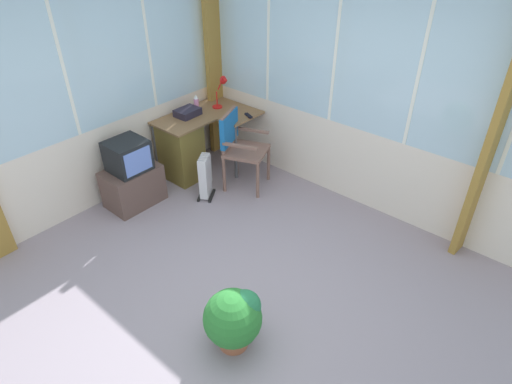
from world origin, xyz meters
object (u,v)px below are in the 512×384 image
object	(u,v)px
space_heater	(206,176)
potted_plant	(234,318)
desk	(184,147)
desk_lamp	(223,87)
tv_on_stand	(132,176)
spray_bottle	(196,103)
tv_remote	(249,116)
paper_tray	(188,112)
wooden_armchair	(237,140)

from	to	relation	value
space_heater	potted_plant	xyz separation A→B (m)	(-1.37, -1.75, 0.03)
potted_plant	desk	bearing A→B (deg)	56.56
desk_lamp	tv_on_stand	distance (m)	1.66
desk	spray_bottle	xyz separation A→B (m)	(0.37, 0.11, 0.46)
tv_on_stand	potted_plant	size ratio (longest dim) A/B	1.50
tv_remote	paper_tray	distance (m)	0.78
wooden_armchair	space_heater	bearing A→B (deg)	166.35
desk_lamp	wooden_armchair	xyz separation A→B (m)	(-0.39, -0.59, -0.42)
desk_lamp	wooden_armchair	size ratio (longest dim) A/B	0.43
space_heater	wooden_armchair	bearing A→B (deg)	-13.65
desk_lamp	tv_remote	xyz separation A→B (m)	(-0.02, -0.46, -0.27)
desk	spray_bottle	distance (m)	0.60
desk	desk_lamp	world-z (taller)	desk_lamp
desk_lamp	wooden_armchair	bearing A→B (deg)	-123.88
spray_bottle	tv_on_stand	world-z (taller)	spray_bottle
paper_tray	wooden_armchair	bearing A→B (deg)	-81.14
wooden_armchair	potted_plant	xyz separation A→B (m)	(-1.82, -1.64, -0.32)
desk_lamp	tv_on_stand	size ratio (longest dim) A/B	0.50
paper_tray	wooden_armchair	size ratio (longest dim) A/B	0.31
desk_lamp	paper_tray	world-z (taller)	desk_lamp
tv_remote	tv_on_stand	distance (m)	1.63
wooden_armchair	tv_on_stand	bearing A→B (deg)	149.70
paper_tray	space_heater	world-z (taller)	paper_tray
paper_tray	wooden_armchair	xyz separation A→B (m)	(0.11, -0.74, -0.19)
desk	paper_tray	world-z (taller)	paper_tray
tv_remote	paper_tray	xyz separation A→B (m)	(-0.49, 0.61, 0.03)
potted_plant	tv_on_stand	bearing A→B (deg)	73.06
wooden_armchair	tv_on_stand	distance (m)	1.32
spray_bottle	paper_tray	distance (m)	0.20
spray_bottle	space_heater	xyz separation A→B (m)	(-0.53, -0.66, -0.60)
tv_remote	space_heater	bearing A→B (deg)	-156.54
spray_bottle	space_heater	bearing A→B (deg)	-128.47
desk_lamp	paper_tray	xyz separation A→B (m)	(-0.51, 0.15, -0.23)
space_heater	potted_plant	bearing A→B (deg)	-127.94
wooden_armchair	tv_remote	bearing A→B (deg)	19.39
paper_tray	potted_plant	size ratio (longest dim) A/B	0.54
desk	tv_on_stand	bearing A→B (deg)	-179.52
desk_lamp	tv_on_stand	bearing A→B (deg)	177.44
space_heater	tv_remote	bearing A→B (deg)	1.47
desk_lamp	tv_remote	distance (m)	0.53
space_heater	potted_plant	world-z (taller)	space_heater
desk_lamp	tv_on_stand	xyz separation A→B (m)	(-1.51, 0.07, -0.68)
tv_remote	space_heater	world-z (taller)	tv_remote
tv_remote	space_heater	distance (m)	0.96
desk_lamp	tv_remote	world-z (taller)	desk_lamp
spray_bottle	wooden_armchair	size ratio (longest dim) A/B	0.22
desk	wooden_armchair	bearing A→B (deg)	-65.84
potted_plant	tv_remote	bearing A→B (deg)	39.03
desk	potted_plant	world-z (taller)	desk
spray_bottle	potted_plant	world-z (taller)	spray_bottle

